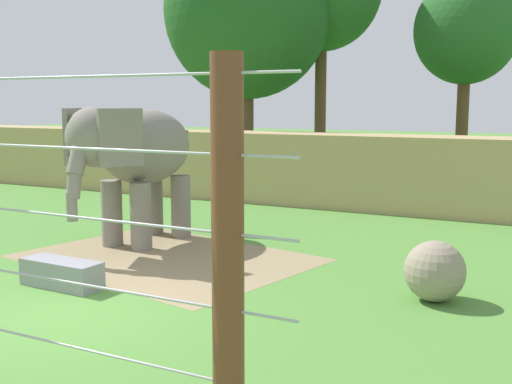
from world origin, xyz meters
The scene contains 8 objects.
ground_plane centered at (0.00, 0.00, 0.00)m, with size 120.00×120.00×0.00m, color #518938.
dirt_patch centered at (-0.64, 3.37, 0.00)m, with size 5.24×3.86×0.01m, color #937F5B.
embankment_wall centered at (0.00, 10.86, 1.03)m, with size 36.00×1.80×2.06m, color tan.
elephant centered at (-1.87, 4.12, 1.90)m, with size 1.63×3.86×2.86m.
enrichment_ball centered at (4.47, 3.05, 0.46)m, with size 0.91×0.91×0.91m, color gray.
feed_trough centered at (-0.99, 1.01, 0.22)m, with size 1.41×0.54×0.44m.
tree_left_of_centre centered at (-5.05, 14.80, 6.28)m, with size 6.13×6.13×9.51m.
tree_behind_wall centered at (2.16, 18.04, 5.50)m, with size 3.72×3.72×7.50m.
Camera 1 is at (6.39, -6.33, 2.93)m, focal length 44.71 mm.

